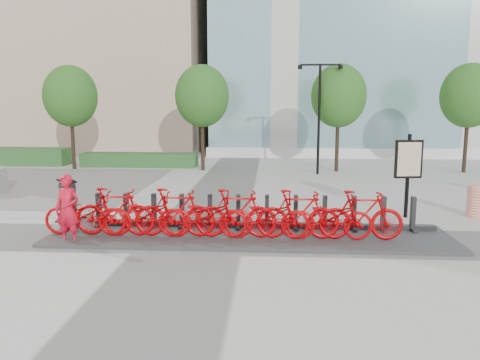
# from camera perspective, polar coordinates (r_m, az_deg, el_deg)

# --- Properties ---
(ground) EXTENTS (120.00, 120.00, 0.00)m
(ground) POSITION_cam_1_polar(r_m,az_deg,el_deg) (11.25, -5.62, -7.21)
(ground) COLOR #ADADA3
(hedge_b) EXTENTS (6.00, 1.20, 0.70)m
(hedge_b) POSITION_cam_1_polar(r_m,az_deg,el_deg) (24.95, -12.14, 2.43)
(hedge_b) COLOR #1F401D
(hedge_b) RESTS_ON ground
(tree_0) EXTENTS (2.60, 2.60, 5.10)m
(tree_0) POSITION_cam_1_polar(r_m,az_deg,el_deg) (24.68, -19.97, 9.57)
(tree_0) COLOR #322819
(tree_0) RESTS_ON ground
(tree_1) EXTENTS (2.60, 2.60, 5.10)m
(tree_1) POSITION_cam_1_polar(r_m,az_deg,el_deg) (22.89, -4.65, 10.15)
(tree_1) COLOR #322819
(tree_1) RESTS_ON ground
(tree_2) EXTENTS (2.60, 2.60, 5.10)m
(tree_2) POSITION_cam_1_polar(r_m,az_deg,el_deg) (22.89, 11.94, 9.99)
(tree_2) COLOR #322819
(tree_2) RESTS_ON ground
(tree_3) EXTENTS (2.60, 2.60, 5.10)m
(tree_3) POSITION_cam_1_polar(r_m,az_deg,el_deg) (24.46, 26.17, 9.20)
(tree_3) COLOR #322819
(tree_3) RESTS_ON ground
(streetlamp) EXTENTS (2.00, 0.20, 5.00)m
(streetlamp) POSITION_cam_1_polar(r_m,az_deg,el_deg) (21.77, 9.64, 8.91)
(streetlamp) COLOR black
(streetlamp) RESTS_ON ground
(dock_pad) EXTENTS (9.60, 2.40, 0.08)m
(dock_pad) POSITION_cam_1_polar(r_m,az_deg,el_deg) (11.39, 1.13, -6.74)
(dock_pad) COLOR #3C3C3D
(dock_pad) RESTS_ON ground
(dock_rail_posts) EXTENTS (8.02, 0.50, 0.85)m
(dock_rail_posts) POSITION_cam_1_polar(r_m,az_deg,el_deg) (11.74, 1.53, -3.93)
(dock_rail_posts) COLOR black
(dock_rail_posts) RESTS_ON dock_pad
(bike_0) EXTENTS (1.98, 0.69, 1.04)m
(bike_0) POSITION_cam_1_polar(r_m,az_deg,el_deg) (11.75, -18.36, -3.91)
(bike_0) COLOR #AB0004
(bike_0) RESTS_ON dock_pad
(bike_1) EXTENTS (1.92, 0.54, 1.15)m
(bike_1) POSITION_cam_1_polar(r_m,az_deg,el_deg) (11.49, -15.03, -3.75)
(bike_1) COLOR #AB0004
(bike_1) RESTS_ON dock_pad
(bike_2) EXTENTS (1.98, 0.69, 1.04)m
(bike_2) POSITION_cam_1_polar(r_m,az_deg,el_deg) (11.29, -11.55, -4.14)
(bike_2) COLOR #AB0004
(bike_2) RESTS_ON dock_pad
(bike_3) EXTENTS (1.92, 0.54, 1.15)m
(bike_3) POSITION_cam_1_polar(r_m,az_deg,el_deg) (11.11, -7.96, -3.95)
(bike_3) COLOR #AB0004
(bike_3) RESTS_ON dock_pad
(bike_4) EXTENTS (1.98, 0.69, 1.04)m
(bike_4) POSITION_cam_1_polar(r_m,az_deg,el_deg) (11.01, -4.27, -4.32)
(bike_4) COLOR #AB0004
(bike_4) RESTS_ON dock_pad
(bike_5) EXTENTS (1.92, 0.54, 1.15)m
(bike_5) POSITION_cam_1_polar(r_m,az_deg,el_deg) (10.92, -0.52, -4.10)
(bike_5) COLOR #AB0004
(bike_5) RESTS_ON dock_pad
(bike_6) EXTENTS (1.98, 0.69, 1.04)m
(bike_6) POSITION_cam_1_polar(r_m,az_deg,el_deg) (10.90, 3.27, -4.44)
(bike_6) COLOR #AB0004
(bike_6) RESTS_ON dock_pad
(bike_7) EXTENTS (1.92, 0.54, 1.15)m
(bike_7) POSITION_cam_1_polar(r_m,az_deg,el_deg) (10.91, 7.06, -4.18)
(bike_7) COLOR #AB0004
(bike_7) RESTS_ON dock_pad
(bike_8) EXTENTS (1.98, 0.69, 1.04)m
(bike_8) POSITION_cam_1_polar(r_m,az_deg,el_deg) (10.99, 10.82, -4.48)
(bike_8) COLOR #AB0004
(bike_8) RESTS_ON dock_pad
(bike_9) EXTENTS (1.92, 0.54, 1.15)m
(bike_9) POSITION_cam_1_polar(r_m,az_deg,el_deg) (11.09, 14.53, -4.19)
(bike_9) COLOR #AB0004
(bike_9) RESTS_ON dock_pad
(kiosk) EXTENTS (0.40, 0.34, 1.28)m
(kiosk) POSITION_cam_1_polar(r_m,az_deg,el_deg) (12.52, -20.22, -2.78)
(kiosk) COLOR black
(kiosk) RESTS_ON dock_pad
(worker_red) EXTENTS (0.64, 0.47, 1.62)m
(worker_red) POSITION_cam_1_polar(r_m,az_deg,el_deg) (11.34, -20.30, -3.39)
(worker_red) COLOR red
(worker_red) RESTS_ON ground
(construction_barrel) EXTENTS (0.60, 0.60, 0.90)m
(construction_barrel) POSITION_cam_1_polar(r_m,az_deg,el_deg) (14.94, 26.79, -2.30)
(construction_barrel) COLOR red
(construction_barrel) RESTS_ON ground
(map_sign) EXTENTS (0.78, 0.24, 2.37)m
(map_sign) POSITION_cam_1_polar(r_m,az_deg,el_deg) (13.89, 19.85, 2.00)
(map_sign) COLOR black
(map_sign) RESTS_ON ground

